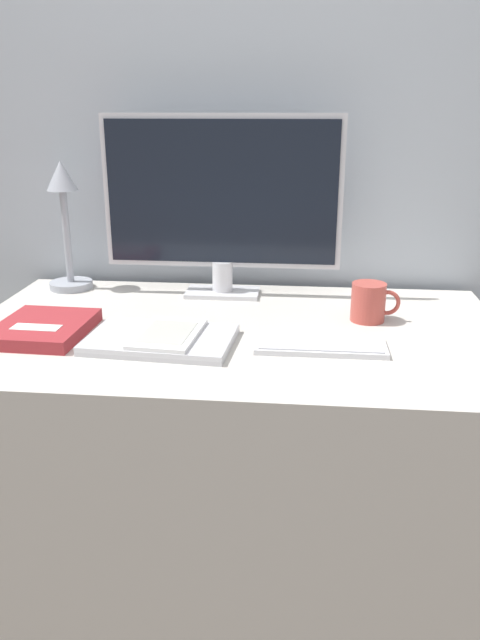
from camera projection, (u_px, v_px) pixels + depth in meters
ground_plane at (229, 613)px, 1.57m from camera, size 10.00×10.00×0.00m
wall_back at (250, 110)px, 1.72m from camera, size 3.60×0.05×2.40m
desk at (234, 461)px, 1.58m from camera, size 1.27×0.76×0.72m
monitor at (222, 201)px, 1.65m from camera, size 0.64×0.11×0.48m
keyboard at (320, 345)px, 1.35m from camera, size 0.28×0.11×0.01m
laptop at (161, 339)px, 1.37m from camera, size 0.33×0.23×0.02m
ereader at (168, 334)px, 1.36m from camera, size 0.15×0.21×0.01m
desk_lamp at (65, 217)px, 1.72m from camera, size 0.12×0.12×0.36m
notebook at (43, 328)px, 1.43m from camera, size 0.21×0.24×0.03m
coffee_mug at (369, 302)px, 1.51m from camera, size 0.12×0.08×0.09m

